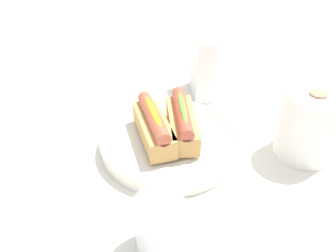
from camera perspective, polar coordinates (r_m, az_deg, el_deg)
The scene contains 7 objects.
ground_plane at distance 0.66m, azimuth 0.31°, elevation -4.27°, with size 2.40×2.40×0.00m, color silver.
serving_bowl at distance 0.65m, azimuth 0.00°, elevation -2.51°, with size 0.27×0.27×0.03m.
hotdog_front at distance 0.62m, azimuth -2.48°, elevation 0.30°, with size 0.16×0.09×0.06m.
hotdog_back at distance 0.63m, azimuth 2.44°, elevation 0.86°, with size 0.15×0.06×0.06m.
water_glass at distance 0.48m, azimuth -1.51°, elevation -17.09°, with size 0.07×0.07×0.09m.
paper_towel_roll at distance 0.67m, azimuth 23.16°, elevation 0.10°, with size 0.11×0.11×0.13m.
napkin_box at distance 0.82m, azimuth 5.86°, elevation 10.30°, with size 0.11×0.04×0.15m, color white.
Camera 1 is at (0.50, 0.01, 0.42)m, focal length 35.39 mm.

